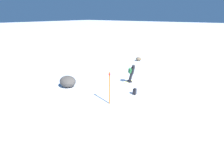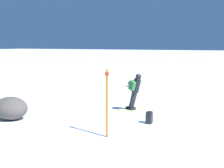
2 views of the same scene
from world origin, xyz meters
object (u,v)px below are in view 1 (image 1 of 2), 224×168
object	(u,v)px
exposed_boulder_1	(139,59)
trail_marker	(110,87)
skier	(132,73)
exposed_boulder_0	(68,81)
spare_backpack	(135,92)

from	to	relation	value
exposed_boulder_1	trail_marker	size ratio (longest dim) A/B	0.33
skier	trail_marker	world-z (taller)	trail_marker
exposed_boulder_0	trail_marker	distance (m)	4.96
skier	trail_marker	xyz separation A→B (m)	(-0.81, 4.41, 0.25)
spare_backpack	skier	bearing A→B (deg)	-145.13
exposed_boulder_1	spare_backpack	bearing A→B (deg)	116.72
exposed_boulder_0	trail_marker	xyz separation A→B (m)	(-4.88, 0.35, 0.79)
exposed_boulder_0	trail_marker	world-z (taller)	trail_marker
skier	exposed_boulder_0	size ratio (longest dim) A/B	1.24
spare_backpack	exposed_boulder_1	bearing A→B (deg)	-155.21
exposed_boulder_0	exposed_boulder_1	xyz separation A→B (m)	(-0.55, -12.02, -0.24)
skier	exposed_boulder_0	xyz separation A→B (m)	(4.07, 4.06, -0.55)
skier	exposed_boulder_0	distance (m)	5.78
exposed_boulder_1	trail_marker	world-z (taller)	trail_marker
trail_marker	exposed_boulder_1	bearing A→B (deg)	-70.67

